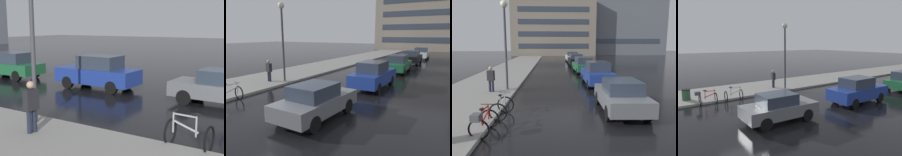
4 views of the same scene
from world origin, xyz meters
TOP-DOWN VIEW (x-y plane):
  - bicycle_second at (-3.41, 0.69)m, footprint 0.82×1.18m
  - car_grey at (1.72, 1.10)m, footprint 1.90×3.94m
  - car_blue at (1.88, 7.28)m, footprint 1.79×4.32m
  - car_green at (1.78, 13.83)m, footprint 1.90×4.35m
  - pedestrian at (-4.98, 4.86)m, footprint 0.43×0.29m
  - streetlamp at (-4.19, 5.54)m, footprint 0.44×0.44m

SIDE VIEW (x-z plane):
  - bicycle_second at x=-3.41m, z-range -0.09..0.92m
  - car_grey at x=1.72m, z-range 0.01..1.48m
  - car_green at x=1.78m, z-range 0.00..1.61m
  - car_blue at x=1.88m, z-range -0.01..1.71m
  - pedestrian at x=-4.98m, z-range 0.10..1.78m
  - streetlamp at x=-4.19m, z-range 1.08..6.65m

